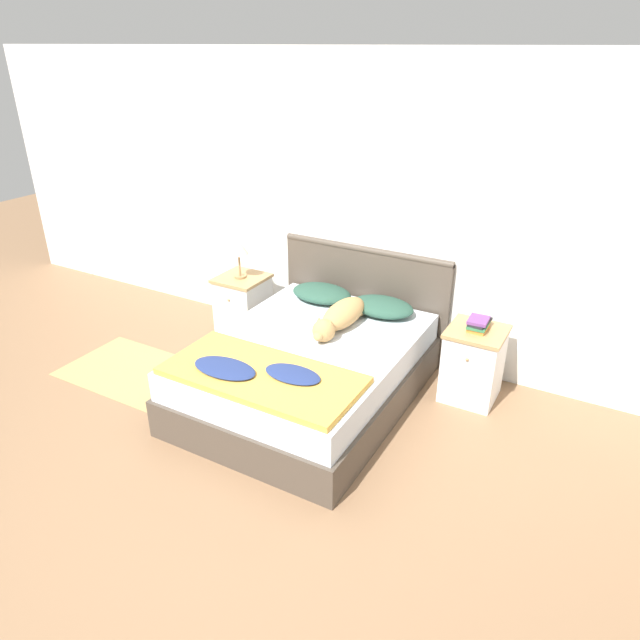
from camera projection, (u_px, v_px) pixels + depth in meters
The scene contains 13 objects.
ground_plane at pixel (231, 479), 3.72m from camera, with size 16.00×16.00×0.00m, color #896647.
wall_back at pixel (375, 212), 4.82m from camera, with size 9.00×0.06×2.55m.
bed at pixel (308, 371), 4.45m from camera, with size 1.49×1.95×0.52m.
headboard at pixel (364, 296), 5.12m from camera, with size 1.57×0.06×0.98m.
nightstand_left at pixel (243, 306), 5.44m from camera, with size 0.43×0.45×0.60m.
nightstand_right at pixel (473, 364), 4.47m from camera, with size 0.43×0.45×0.60m.
pillow_left at pixel (322, 293), 5.01m from camera, with size 0.54×0.38×0.13m.
pillow_right at pixel (382, 307), 4.76m from camera, with size 0.54×0.38×0.13m.
quilt at pixel (260, 374), 3.85m from camera, with size 1.36×0.65×0.08m.
dog at pixel (340, 317), 4.52m from camera, with size 0.24×0.83×0.19m.
book_stack at pixel (479, 324), 4.32m from camera, with size 0.15×0.24×0.09m.
table_lamp at pixel (238, 249), 5.18m from camera, with size 0.18×0.18×0.36m.
rug at pixel (133, 371), 4.94m from camera, with size 1.19×0.80×0.00m.
Camera 1 is at (1.92, -2.23, 2.57)m, focal length 32.00 mm.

